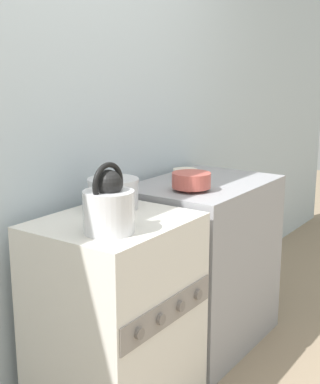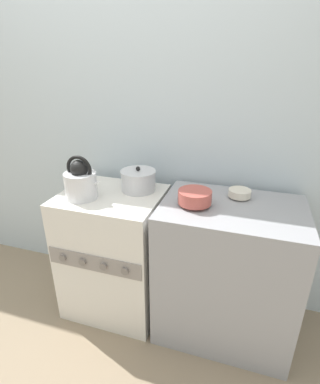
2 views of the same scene
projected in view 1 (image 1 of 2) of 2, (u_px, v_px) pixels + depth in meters
The scene contains 7 objects.
wall_back at pixel (45, 119), 2.27m from camera, with size 7.00×0.06×2.50m.
stove at pixel (116, 318), 2.25m from camera, with size 0.63×0.56×0.87m.
counter at pixel (202, 263), 2.86m from camera, with size 0.80×0.56×0.89m.
kettle at pixel (109, 205), 1.97m from camera, with size 0.23×0.19×0.27m.
cooking_pot at pixel (113, 193), 2.32m from camera, with size 0.22×0.22×0.16m.
enamel_bowl at pixel (191, 180), 2.55m from camera, with size 0.19×0.19×0.09m.
small_ceramic_bowl at pixel (185, 173), 2.84m from camera, with size 0.13×0.13×0.05m.
Camera 1 is at (-1.59, -1.07, 1.47)m, focal length 50.00 mm.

